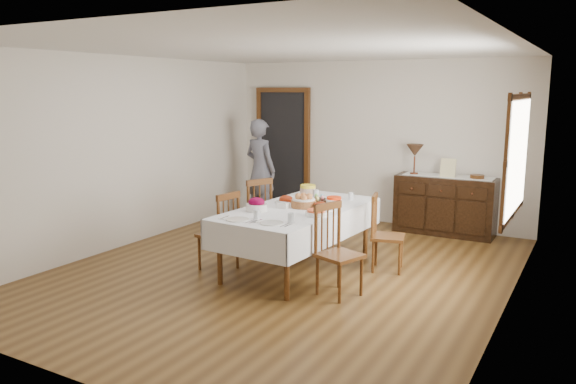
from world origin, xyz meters
The scene contains 26 objects.
ground centered at (0.00, 0.00, 0.00)m, with size 6.00×6.00×0.00m, color brown.
room_shell centered at (-0.15, 0.42, 1.64)m, with size 5.02×6.02×2.65m.
dining_table centered at (0.11, 0.16, 0.67)m, with size 1.27×2.28×0.76m.
chair_left_near centered at (-0.68, -0.33, 0.49)m, with size 0.45×0.45×0.96m.
chair_left_far centered at (-0.78, 0.56, 0.50)m, with size 0.55×0.55×1.00m.
chair_right_near centered at (0.86, -0.39, 0.49)m, with size 0.52×0.52×0.97m.
chair_right_far centered at (1.02, 0.63, 0.47)m, with size 0.46×0.46×0.92m.
sideboard centered at (1.23, 2.72, 0.44)m, with size 1.45×0.53×0.87m.
person centered at (-1.70, 2.19, 0.89)m, with size 0.56×0.36×1.79m, color slate.
bread_basket centered at (0.16, 0.20, 0.83)m, with size 0.30×0.30×0.17m.
egg_basket centered at (0.17, 0.52, 0.79)m, with size 0.29×0.29×0.10m.
ham_platter_a centered at (-0.16, 0.34, 0.79)m, with size 0.29×0.29×0.11m.
ham_platter_b centered at (0.39, 0.19, 0.79)m, with size 0.32×0.32×0.11m.
beet_bowl centered at (-0.23, -0.24, 0.83)m, with size 0.25×0.25×0.16m.
carrot_bowl centered at (0.39, 0.56, 0.80)m, with size 0.21×0.21×0.09m.
pineapple_bowl centered at (-0.15, 0.90, 0.83)m, with size 0.21×0.21×0.14m.
casserole_dish centered at (0.49, -0.14, 0.80)m, with size 0.24×0.24×0.07m.
butter_dish centered at (-0.04, 0.04, 0.80)m, with size 0.15×0.10×0.07m.
setting_left centered at (-0.11, -0.68, 0.78)m, with size 0.43×0.31×0.10m.
setting_right centered at (0.29, -0.64, 0.78)m, with size 0.43×0.31×0.10m.
glass_far_a centered at (-0.01, 0.88, 0.81)m, with size 0.07×0.07×0.09m.
glass_far_b centered at (0.47, 0.89, 0.81)m, with size 0.06×0.06×0.10m.
runner centered at (1.25, 2.74, 0.88)m, with size 1.30×0.35×0.01m.
table_lamp centered at (0.74, 2.69, 1.23)m, with size 0.26×0.26×0.46m.
picture_frame centered at (1.26, 2.64, 1.01)m, with size 0.22×0.08×0.28m.
deco_bowl centered at (1.67, 2.72, 0.90)m, with size 0.20×0.20×0.06m.
Camera 1 is at (3.21, -5.60, 2.16)m, focal length 35.00 mm.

